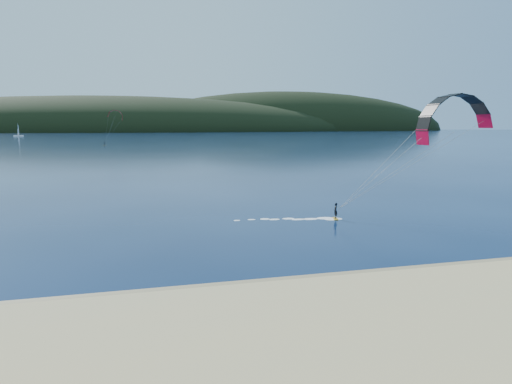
% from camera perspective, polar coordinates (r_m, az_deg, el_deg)
% --- Properties ---
extents(ground, '(1800.00, 1800.00, 0.00)m').
position_cam_1_polar(ground, '(23.28, 2.63, -16.07)').
color(ground, '#061532').
rests_on(ground, ground).
extents(wet_sand, '(220.00, 2.50, 0.10)m').
position_cam_1_polar(wet_sand, '(27.27, -0.15, -12.16)').
color(wet_sand, '#8B7A51').
rests_on(wet_sand, ground).
extents(headland, '(1200.00, 310.00, 140.00)m').
position_cam_1_polar(headland, '(765.63, -13.72, 7.62)').
color(headland, black).
rests_on(headland, ground).
extents(kitesurfer_near, '(25.03, 7.25, 13.41)m').
position_cam_1_polar(kitesurfer_near, '(47.62, 23.46, 6.71)').
color(kitesurfer_near, gold).
rests_on(kitesurfer_near, ground).
extents(kitesurfer_far, '(10.21, 5.57, 15.94)m').
position_cam_1_polar(kitesurfer_far, '(225.37, -17.68, 9.08)').
color(kitesurfer_far, gold).
rests_on(kitesurfer_far, ground).
extents(sailboat, '(7.90, 5.10, 11.26)m').
position_cam_1_polar(sailboat, '(440.91, -28.24, 6.42)').
color(sailboat, white).
rests_on(sailboat, ground).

